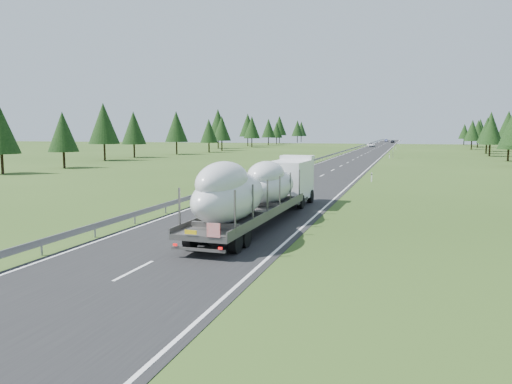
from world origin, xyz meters
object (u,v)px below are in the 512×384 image
(boat_truck, at_px, (260,188))
(distant_car_blue, at_px, (386,140))
(distant_van, at_px, (371,145))
(distant_car_dark, at_px, (393,141))
(highway_sign, at_px, (393,149))

(boat_truck, height_order, distant_car_blue, boat_truck)
(boat_truck, xyz_separation_m, distant_van, (-4.49, 151.79, -1.42))
(distant_van, xyz_separation_m, distant_car_dark, (5.32, 65.06, -0.12))
(distant_van, distance_m, distant_car_dark, 65.28)
(highway_sign, distance_m, distant_car_dark, 139.24)
(highway_sign, bearing_deg, distant_van, 97.52)
(distant_van, relative_size, distant_car_dark, 1.45)
(boat_truck, bearing_deg, highway_sign, 86.11)
(highway_sign, height_order, distant_van, highway_sign)
(highway_sign, height_order, distant_car_dark, highway_sign)
(highway_sign, xyz_separation_m, distant_car_blue, (-8.65, 165.70, -1.15))
(highway_sign, distance_m, distant_car_blue, 165.93)
(boat_truck, xyz_separation_m, distant_car_blue, (-3.37, 243.40, -1.54))
(distant_car_dark, distance_m, distant_car_blue, 26.87)
(distant_car_dark, relative_size, distant_car_blue, 0.97)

